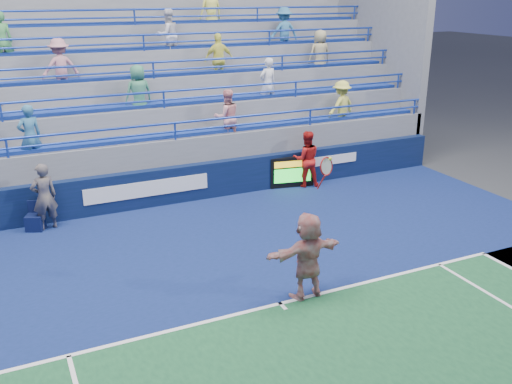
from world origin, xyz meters
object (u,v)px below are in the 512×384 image
judge_chair (35,221)px  tennis_player (308,256)px  serve_speed_board (292,172)px  ball_girl (306,159)px  line_judge (44,197)px

judge_chair → tennis_player: tennis_player is taller
serve_speed_board → tennis_player: (-3.00, -6.20, 0.42)m
judge_chair → ball_girl: bearing=0.8°
ball_girl → line_judge: bearing=17.8°
ball_girl → judge_chair: bearing=17.2°
line_judge → ball_girl: bearing=168.6°
serve_speed_board → judge_chair: 7.74m
tennis_player → line_judge: (-4.44, 5.93, -0.02)m
judge_chair → tennis_player: 7.68m
serve_speed_board → tennis_player: tennis_player is taller
tennis_player → line_judge: bearing=126.8°
serve_speed_board → judge_chair: (-7.74, -0.19, -0.26)m
tennis_player → ball_girl: (3.45, 6.12, -0.02)m
serve_speed_board → ball_girl: (0.46, -0.08, 0.40)m
line_judge → ball_girl: ball_girl is taller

